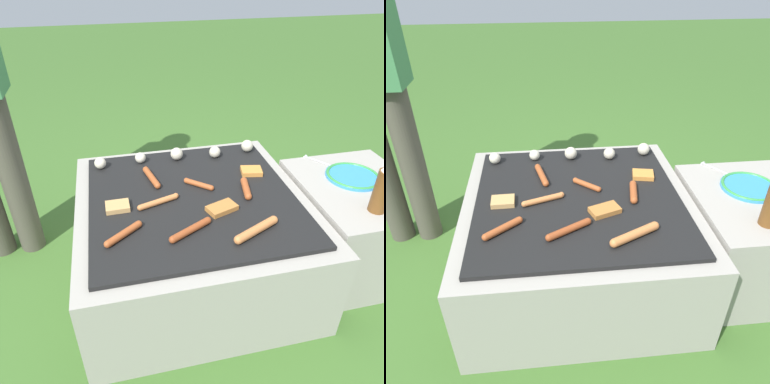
# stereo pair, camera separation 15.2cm
# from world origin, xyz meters

# --- Properties ---
(ground_plane) EXTENTS (14.00, 14.00, 0.00)m
(ground_plane) POSITION_xyz_m (0.00, 0.00, 0.00)
(ground_plane) COLOR #3D6628
(grill) EXTENTS (0.94, 0.94, 0.42)m
(grill) POSITION_xyz_m (0.00, 0.00, 0.21)
(grill) COLOR #9E998E
(grill) RESTS_ON ground_plane
(side_ledge) EXTENTS (0.49, 0.58, 0.42)m
(side_ledge) POSITION_xyz_m (0.73, -0.08, 0.21)
(side_ledge) COLOR #9E998E
(side_ledge) RESTS_ON ground_plane
(sausage_mid_right) EXTENTS (0.17, 0.07, 0.02)m
(sausage_mid_right) POSITION_xyz_m (-0.14, -0.03, 0.43)
(sausage_mid_right) COLOR #C6753D
(sausage_mid_right) RESTS_ON grill
(sausage_back_center) EXTENTS (0.17, 0.10, 0.03)m
(sausage_back_center) POSITION_xyz_m (-0.06, -0.23, 0.43)
(sausage_back_center) COLOR #93421E
(sausage_back_center) RESTS_ON grill
(sausage_mid_left) EXTENTS (0.14, 0.11, 0.03)m
(sausage_mid_left) POSITION_xyz_m (-0.29, -0.20, 0.43)
(sausage_mid_left) COLOR #A34C23
(sausage_mid_left) RESTS_ON grill
(sausage_front_center) EXTENTS (0.05, 0.15, 0.03)m
(sausage_front_center) POSITION_xyz_m (0.23, -0.01, 0.44)
(sausage_front_center) COLOR #A34C23
(sausage_front_center) RESTS_ON grill
(sausage_front_left) EXTENTS (0.06, 0.17, 0.03)m
(sausage_front_left) POSITION_xyz_m (-0.14, 0.16, 0.44)
(sausage_front_left) COLOR #A34C23
(sausage_front_left) RESTS_ON grill
(sausage_front_right) EXTENTS (0.19, 0.11, 0.03)m
(sausage_front_right) POSITION_xyz_m (0.17, -0.28, 0.44)
(sausage_front_right) COLOR #C6753D
(sausage_front_right) RESTS_ON grill
(sausage_back_left) EXTENTS (0.11, 0.11, 0.02)m
(sausage_back_left) POSITION_xyz_m (0.04, 0.07, 0.43)
(sausage_back_left) COLOR #A34C23
(sausage_back_left) RESTS_ON grill
(bread_slice_left) EXTENTS (0.13, 0.10, 0.02)m
(bread_slice_left) POSITION_xyz_m (0.09, -0.12, 0.43)
(bread_slice_left) COLOR #B27033
(bread_slice_left) RESTS_ON grill
(bread_slice_right) EXTENTS (0.09, 0.07, 0.02)m
(bread_slice_right) POSITION_xyz_m (-0.30, -0.02, 0.43)
(bread_slice_right) COLOR tan
(bread_slice_right) RESTS_ON grill
(bread_slice_center) EXTENTS (0.10, 0.09, 0.02)m
(bread_slice_center) POSITION_xyz_m (0.30, 0.12, 0.43)
(bread_slice_center) COLOR #D18438
(bread_slice_center) RESTS_ON grill
(mushroom_row) EXTENTS (0.77, 0.08, 0.06)m
(mushroom_row) POSITION_xyz_m (0.03, 0.32, 0.45)
(mushroom_row) COLOR beige
(mushroom_row) RESTS_ON grill
(plate_colorful) EXTENTS (0.23, 0.23, 0.02)m
(plate_colorful) POSITION_xyz_m (0.73, -0.02, 0.43)
(plate_colorful) COLOR #338CCC
(plate_colorful) RESTS_ON side_ledge
(fork_utensil) EXTENTS (0.13, 0.18, 0.01)m
(fork_utensil) POSITION_xyz_m (0.66, 0.13, 0.43)
(fork_utensil) COLOR silver
(fork_utensil) RESTS_ON side_ledge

